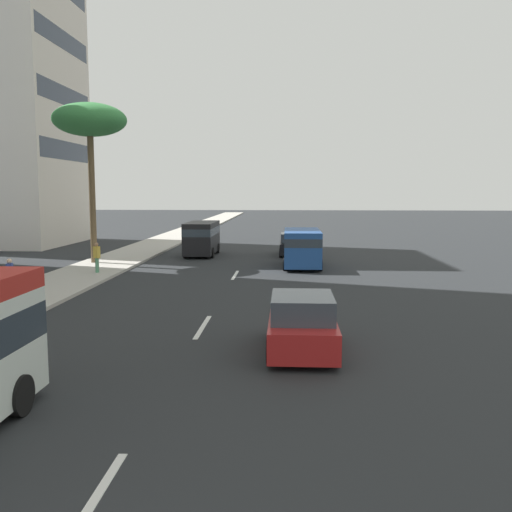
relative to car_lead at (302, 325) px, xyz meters
The scene contains 12 objects.
ground_plane 19.17m from the car_lead, ahead, with size 198.00×198.00×0.00m, color #26282B.
sidewalk_right 22.07m from the car_lead, 31.15° to the left, with size 162.00×3.80×0.15m, color #B2ADA3.
lane_stripe_near 8.70m from the car_lead, 158.09° to the left, with size 3.20×0.16×0.01m, color silver.
lane_stripe_mid 4.27m from the car_lead, 50.33° to the left, with size 3.20×0.16×0.01m, color silver.
lane_stripe_far 14.68m from the car_lead, 12.74° to the left, with size 3.20×0.16×0.01m, color silver.
car_lead is the anchor object (origin of this frame).
car_second 23.93m from the car_lead, ahead, with size 4.25×1.93×1.57m.
van_fourth 24.33m from the car_lead, 15.34° to the left, with size 5.06×2.06×2.35m.
van_fifth 17.80m from the car_lead, ahead, with size 5.24×2.23×2.21m.
pedestrian_near_lamp 17.47m from the car_lead, 37.57° to the left, with size 0.35×0.39×1.62m.
pedestrian_mid_block 13.89m from the car_lead, 59.66° to the left, with size 0.36×0.28×1.57m.
palm_tree 23.25m from the car_lead, 34.18° to the left, with size 4.39×4.39×9.59m.
Camera 1 is at (-2.86, -2.81, 4.51)m, focal length 39.33 mm.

